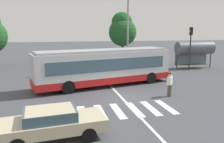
% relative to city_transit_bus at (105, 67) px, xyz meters
% --- Properties ---
extents(ground_plane, '(160.00, 160.00, 0.00)m').
position_rel_city_transit_bus_xyz_m(ground_plane, '(0.81, -4.18, -1.59)').
color(ground_plane, '#424449').
extents(city_transit_bus, '(12.14, 5.20, 3.06)m').
position_rel_city_transit_bus_xyz_m(city_transit_bus, '(0.00, 0.00, 0.00)').
color(city_transit_bus, black).
rests_on(city_transit_bus, ground_plane).
extents(pedestrian_crossing_street, '(0.47, 0.46, 1.72)m').
position_rel_city_transit_bus_xyz_m(pedestrian_crossing_street, '(3.81, -4.28, -0.62)').
color(pedestrian_crossing_street, brown).
rests_on(pedestrian_crossing_street, ground_plane).
extents(foreground_sedan, '(4.66, 2.26, 1.35)m').
position_rel_city_transit_bus_xyz_m(foreground_sedan, '(-4.16, -8.97, -0.82)').
color(foreground_sedan, black).
rests_on(foreground_sedan, ground_plane).
extents(parked_car_red, '(2.16, 4.63, 1.35)m').
position_rel_city_transit_bus_xyz_m(parked_car_red, '(-2.65, 10.03, -0.82)').
color(parked_car_red, black).
rests_on(parked_car_red, ground_plane).
extents(parked_car_black, '(1.99, 4.56, 1.35)m').
position_rel_city_transit_bus_xyz_m(parked_car_black, '(-0.20, 9.98, -0.82)').
color(parked_car_black, black).
rests_on(parked_car_black, ground_plane).
extents(parked_car_white, '(2.07, 4.60, 1.35)m').
position_rel_city_transit_bus_xyz_m(parked_car_white, '(2.54, 9.66, -0.82)').
color(parked_car_white, black).
rests_on(parked_car_white, ground_plane).
extents(traffic_light_far_corner, '(0.33, 0.32, 4.98)m').
position_rel_city_transit_bus_xyz_m(traffic_light_far_corner, '(11.26, 5.20, 1.74)').
color(traffic_light_far_corner, '#28282B').
rests_on(traffic_light_far_corner, ground_plane).
extents(bus_stop_shelter, '(4.75, 1.54, 3.25)m').
position_rel_city_transit_bus_xyz_m(bus_stop_shelter, '(12.56, 6.26, 0.83)').
color(bus_stop_shelter, '#28282B').
rests_on(bus_stop_shelter, ground_plane).
extents(twin_arm_street_lamp, '(4.61, 0.32, 10.10)m').
position_rel_city_transit_bus_xyz_m(twin_arm_street_lamp, '(3.84, 5.89, 4.54)').
color(twin_arm_street_lamp, '#939399').
rests_on(twin_arm_street_lamp, ground_plane).
extents(background_tree_right, '(4.05, 4.05, 7.27)m').
position_rel_city_transit_bus_xyz_m(background_tree_right, '(5.55, 14.03, 3.15)').
color(background_tree_right, brown).
rests_on(background_tree_right, ground_plane).
extents(crosswalk_painted_stripes, '(5.60, 2.64, 0.01)m').
position_rel_city_transit_bus_xyz_m(crosswalk_painted_stripes, '(0.00, -6.30, -1.58)').
color(crosswalk_painted_stripes, silver).
rests_on(crosswalk_painted_stripes, ground_plane).
extents(lane_center_line, '(0.16, 24.00, 0.01)m').
position_rel_city_transit_bus_xyz_m(lane_center_line, '(0.43, -2.18, -1.59)').
color(lane_center_line, silver).
rests_on(lane_center_line, ground_plane).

